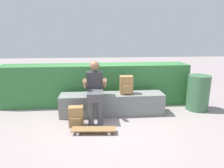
# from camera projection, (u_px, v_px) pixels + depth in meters

# --- Properties ---
(ground_plane) EXTENTS (24.00, 24.00, 0.00)m
(ground_plane) POSITION_uv_depth(u_px,v_px,m) (113.00, 120.00, 4.13)
(ground_plane) COLOR gray
(bench_main) EXTENTS (2.30, 0.46, 0.48)m
(bench_main) POSITION_uv_depth(u_px,v_px,m) (112.00, 104.00, 4.38)
(bench_main) COLOR slate
(bench_main) RESTS_ON ground
(person_skater) EXTENTS (0.49, 0.62, 1.23)m
(person_skater) POSITION_uv_depth(u_px,v_px,m) (95.00, 88.00, 4.04)
(person_skater) COLOR #333338
(person_skater) RESTS_ON ground
(skateboard_near_person) EXTENTS (0.81, 0.26, 0.09)m
(skateboard_near_person) POSITION_uv_depth(u_px,v_px,m) (94.00, 129.00, 3.55)
(skateboard_near_person) COLOR olive
(skateboard_near_person) RESTS_ON ground
(backpack_on_bench) EXTENTS (0.28, 0.23, 0.40)m
(backpack_on_bench) POSITION_uv_depth(u_px,v_px,m) (126.00, 85.00, 4.30)
(backpack_on_bench) COLOR #A37A47
(backpack_on_bench) RESTS_ON bench_main
(backpack_on_ground) EXTENTS (0.28, 0.23, 0.40)m
(backpack_on_ground) POSITION_uv_depth(u_px,v_px,m) (76.00, 117.00, 3.80)
(backpack_on_ground) COLOR #A37A47
(backpack_on_ground) RESTS_ON ground
(hedge_row) EXTENTS (4.70, 0.65, 1.03)m
(hedge_row) POSITION_uv_depth(u_px,v_px,m) (95.00, 84.00, 5.02)
(hedge_row) COLOR #37763C
(hedge_row) RESTS_ON ground
(trash_bin) EXTENTS (0.51, 0.51, 0.84)m
(trash_bin) POSITION_uv_depth(u_px,v_px,m) (198.00, 93.00, 4.61)
(trash_bin) COLOR #3D6B47
(trash_bin) RESTS_ON ground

